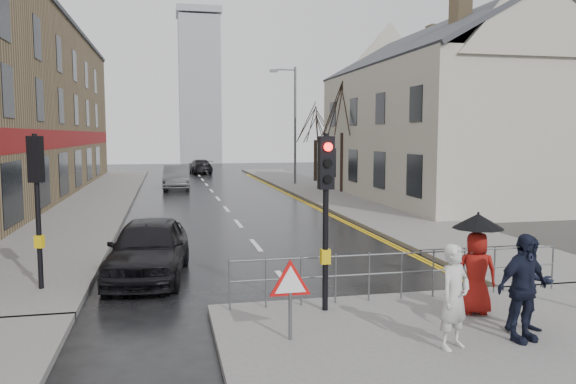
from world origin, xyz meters
name	(u,v)px	position (x,y,z in m)	size (l,w,h in m)	color
ground	(318,321)	(0.00, 0.00, 0.00)	(120.00, 120.00, 0.00)	black
left_pavement	(99,196)	(-6.50, 23.00, 0.07)	(4.00, 44.00, 0.14)	#605E5B
right_pavement	(313,188)	(6.50, 25.00, 0.07)	(4.00, 40.00, 0.14)	#605E5B
pavement_bridge_right	(524,265)	(6.50, 3.00, 0.07)	(4.00, 4.20, 0.14)	#605E5B
building_right_cream	(445,111)	(12.00, 18.00, 4.78)	(9.00, 16.40, 10.10)	#B5B09E
church_tower	(200,91)	(1.50, 62.00, 9.00)	(5.00, 5.00, 18.00)	#95989D
traffic_signal_near_left	(326,191)	(0.20, 0.20, 2.46)	(0.28, 0.27, 3.40)	black
traffic_signal_far_left	(37,184)	(-5.50, 3.00, 2.46)	(0.34, 0.33, 3.40)	black
guard_railing_front	(402,264)	(1.95, 0.60, 0.86)	(7.14, 0.04, 1.00)	#595B5E
warning_sign	(290,286)	(-0.80, -1.21, 1.04)	(0.80, 0.07, 1.35)	#595B5E
street_lamp	(293,118)	(5.82, 28.00, 4.71)	(1.83, 0.25, 8.00)	#595B5E
tree_near	(343,107)	(7.50, 22.00, 5.14)	(2.40, 2.40, 6.58)	#2F211A
tree_far	(316,122)	(8.00, 30.00, 4.42)	(2.40, 2.40, 5.64)	#2F211A
pedestrian_a	(455,297)	(1.65, -2.11, 0.97)	(0.61, 0.40, 1.67)	beige
pedestrian_b	(530,285)	(3.29, -1.69, 0.96)	(0.80, 0.62, 1.65)	black
pedestrian_with_umbrella	(477,257)	(2.92, -0.61, 1.22)	(0.96, 0.96, 1.91)	maroon
pedestrian_d	(523,288)	(2.90, -2.05, 1.03)	(1.05, 0.44, 1.78)	black
car_parked	(149,248)	(-3.22, 4.00, 0.74)	(1.75, 4.36, 1.49)	black
car_mid	(177,177)	(-2.11, 27.12, 0.77)	(1.63, 4.69, 1.54)	#484A4D
car_far	(200,166)	(0.21, 41.76, 0.64)	(1.81, 4.44, 1.29)	black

